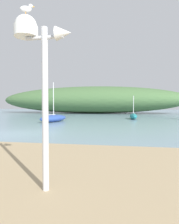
{
  "coord_description": "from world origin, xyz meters",
  "views": [
    {
      "loc": [
        6.42,
        -11.16,
        1.84
      ],
      "look_at": [
        3.67,
        5.36,
        1.17
      ],
      "focal_mm": 30.94,
      "sensor_mm": 36.0,
      "label": 1
    }
  ],
  "objects_px": {
    "mast_structure": "(35,50)",
    "sailboat_west_reach": "(133,116)",
    "seagull_on_radar": "(26,8)",
    "sailboat_east_reach": "(54,118)"
  },
  "relations": [
    {
      "from": "seagull_on_radar",
      "to": "sailboat_west_reach",
      "type": "height_order",
      "value": "seagull_on_radar"
    },
    {
      "from": "mast_structure",
      "to": "seagull_on_radar",
      "type": "bearing_deg",
      "value": 178.44
    },
    {
      "from": "mast_structure",
      "to": "sailboat_west_reach",
      "type": "bearing_deg",
      "value": 81.76
    },
    {
      "from": "sailboat_west_reach",
      "to": "sailboat_east_reach",
      "type": "height_order",
      "value": "sailboat_east_reach"
    },
    {
      "from": "seagull_on_radar",
      "to": "sailboat_east_reach",
      "type": "distance_m",
      "value": 17.05
    },
    {
      "from": "seagull_on_radar",
      "to": "sailboat_east_reach",
      "type": "bearing_deg",
      "value": 108.4
    },
    {
      "from": "mast_structure",
      "to": "seagull_on_radar",
      "type": "relative_size",
      "value": 11.69
    },
    {
      "from": "seagull_on_radar",
      "to": "sailboat_east_reach",
      "type": "xyz_separation_m",
      "value": [
        -5.28,
        15.88,
        -3.25
      ]
    },
    {
      "from": "sailboat_west_reach",
      "to": "sailboat_east_reach",
      "type": "xyz_separation_m",
      "value": [
        -8.52,
        -5.25,
        0.02
      ]
    },
    {
      "from": "mast_structure",
      "to": "sailboat_west_reach",
      "type": "relative_size",
      "value": 1.12
    }
  ]
}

